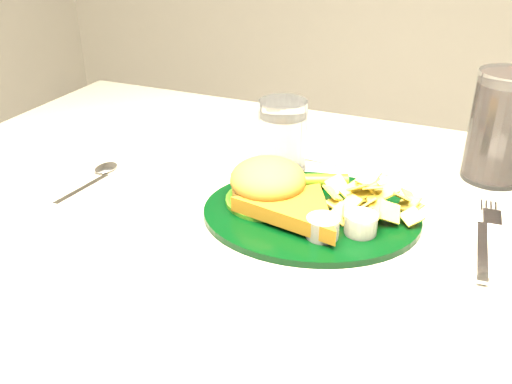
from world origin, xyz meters
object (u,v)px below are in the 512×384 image
fork_napkin (483,246)px  water_glass (282,138)px  dinner_plate (312,195)px  cola_glass (501,127)px

fork_napkin → water_glass: bearing=156.0°
dinner_plate → cola_glass: 0.30m
dinner_plate → fork_napkin: 0.21m
water_glass → cola_glass: bearing=19.6°
cola_glass → dinner_plate: bearing=-134.1°
dinner_plate → fork_napkin: bearing=-12.7°
dinner_plate → cola_glass: size_ratio=1.75×
cola_glass → fork_napkin: bearing=-89.2°
dinner_plate → fork_napkin: (0.21, 0.01, -0.03)m
cola_glass → fork_napkin: (0.00, -0.21, -0.07)m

